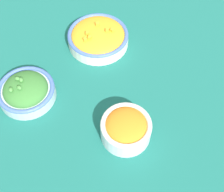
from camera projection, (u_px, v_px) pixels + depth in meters
ground_plane at (112, 102)px, 0.83m from camera, size 3.00×3.00×0.00m
bowl_squash at (98, 37)px, 0.93m from camera, size 0.18×0.18×0.06m
bowl_carrots at (126, 128)px, 0.75m from camera, size 0.12×0.12×0.07m
bowl_broccoli at (26, 91)px, 0.82m from camera, size 0.15×0.15×0.07m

